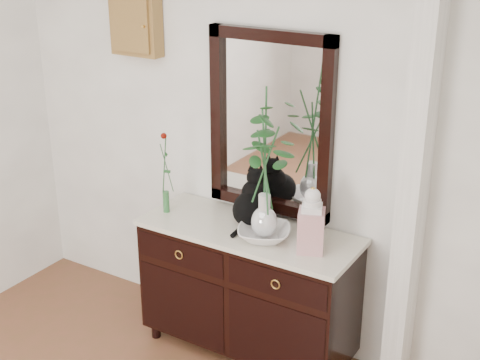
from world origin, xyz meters
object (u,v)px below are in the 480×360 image
Objects in this scene: sideboard at (249,285)px; cat at (251,198)px; lotus_bowl at (264,233)px; ginger_jar at (312,219)px.

sideboard is 3.88× the size of cat.
lotus_bowl is at bearing -24.07° from sideboard.
ginger_jar is at bearing -21.61° from cat.
cat reaches higher than lotus_bowl.
ginger_jar reaches higher than sideboard.
cat is 0.47m from ginger_jar.
sideboard is at bearing 173.42° from ginger_jar.
cat is at bearing 164.55° from ginger_jar.
cat is at bearing 111.33° from sideboard.
lotus_bowl is at bearing -177.54° from ginger_jar.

